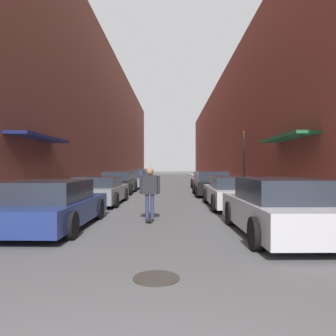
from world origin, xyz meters
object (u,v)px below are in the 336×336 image
object	(u,v)px
parked_car_left_3	(130,180)
parked_car_right_0	(277,208)
parked_car_left_2	(119,183)
traffic_light	(244,154)
parked_car_left_0	(52,205)
manhole_cover	(156,278)
skateboarder	(150,188)
parked_car_left_4	(138,177)
parked_car_left_5	(144,175)
parked_car_left_1	(99,191)
parked_car_right_1	(231,192)
parked_car_right_2	(212,184)
parked_car_right_3	(205,181)

from	to	relation	value
parked_car_left_3	parked_car_right_0	xyz separation A→B (m)	(5.73, -17.52, 0.04)
parked_car_left_2	traffic_light	distance (m)	8.44
parked_car_left_2	parked_car_left_0	bearing A→B (deg)	-89.97
parked_car_left_3	manhole_cover	xyz separation A→B (m)	(2.96, -20.53, -0.62)
traffic_light	skateboarder	bearing A→B (deg)	-114.90
parked_car_left_2	parked_car_left_4	size ratio (longest dim) A/B	1.02
skateboarder	parked_car_left_2	bearing A→B (deg)	104.22
parked_car_left_5	parked_car_left_1	bearing A→B (deg)	-90.34
parked_car_left_2	parked_car_right_1	size ratio (longest dim) A/B	0.92
parked_car_left_2	parked_car_right_2	world-z (taller)	parked_car_right_2
parked_car_left_4	parked_car_left_2	bearing A→B (deg)	-90.85
parked_car_right_0	parked_car_right_3	bearing A→B (deg)	90.15
parked_car_left_0	skateboarder	world-z (taller)	skateboarder
manhole_cover	parked_car_left_4	bearing A→B (deg)	96.37
parked_car_left_3	parked_car_right_2	distance (m)	8.64
parked_car_right_1	parked_car_right_2	world-z (taller)	parked_car_right_2
parked_car_left_3	parked_car_left_1	bearing A→B (deg)	-90.05
parked_car_left_4	parked_car_right_3	size ratio (longest dim) A/B	0.96
parked_car_right_1	parked_car_left_3	bearing A→B (deg)	114.89
parked_car_left_3	parked_car_left_5	size ratio (longest dim) A/B	1.05
parked_car_right_3	skateboarder	xyz separation A→B (m)	(-3.15, -14.18, 0.40)
manhole_cover	traffic_light	xyz separation A→B (m)	(5.06, 16.88, 2.50)
parked_car_right_3	manhole_cover	world-z (taller)	parked_car_right_3
parked_car_right_1	parked_car_right_3	world-z (taller)	parked_car_right_1
parked_car_right_3	manhole_cover	bearing A→B (deg)	-98.05
parked_car_left_4	parked_car_right_2	distance (m)	12.92
parked_car_right_0	parked_car_left_0	bearing A→B (deg)	170.73
parked_car_right_0	parked_car_left_4	bearing A→B (deg)	103.97
parked_car_left_0	parked_car_right_0	bearing A→B (deg)	-9.27
parked_car_left_2	parked_car_left_5	bearing A→B (deg)	89.41
parked_car_left_1	traffic_light	distance (m)	11.02
parked_car_right_3	parked_car_left_0	bearing A→B (deg)	-110.54
parked_car_left_3	traffic_light	xyz separation A→B (m)	(8.02, -3.65, 1.87)
parked_car_left_1	parked_car_left_3	world-z (taller)	parked_car_left_3
parked_car_right_0	parked_car_right_1	xyz separation A→B (m)	(-0.12, 5.43, -0.05)
parked_car_right_3	parked_car_right_0	bearing A→B (deg)	-89.85
manhole_cover	parked_car_right_0	bearing A→B (deg)	47.43
parked_car_left_0	skateboarder	bearing A→B (deg)	23.24
parked_car_left_3	parked_car_left_5	xyz separation A→B (m)	(0.12, 10.76, 0.03)
parked_car_left_0	parked_car_right_3	distance (m)	16.32
parked_car_right_0	parked_car_right_1	size ratio (longest dim) A/B	0.99
parked_car_left_5	manhole_cover	distance (m)	31.42
parked_car_left_0	parked_car_left_4	world-z (taller)	parked_car_left_0
parked_car_left_2	parked_car_right_2	bearing A→B (deg)	-13.72
parked_car_right_3	manhole_cover	distance (m)	19.44
parked_car_right_2	parked_car_left_1	bearing A→B (deg)	-142.13
parked_car_left_3	traffic_light	world-z (taller)	traffic_light
parked_car_left_3	parked_car_right_0	size ratio (longest dim) A/B	1.03
parked_car_left_2	parked_car_right_2	xyz separation A→B (m)	(5.55, -1.36, 0.00)
parked_car_right_0	parked_car_right_3	distance (m)	16.23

